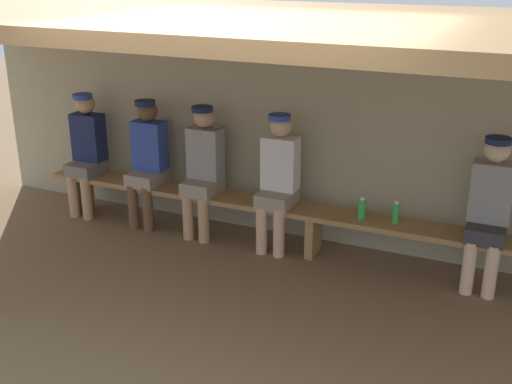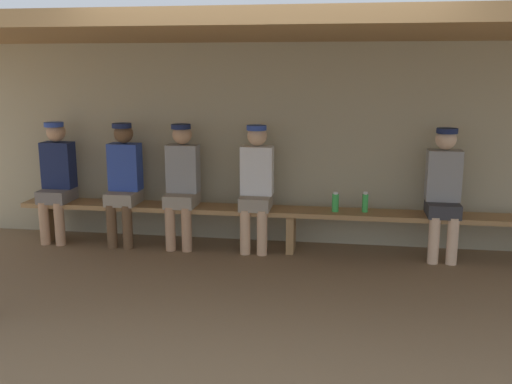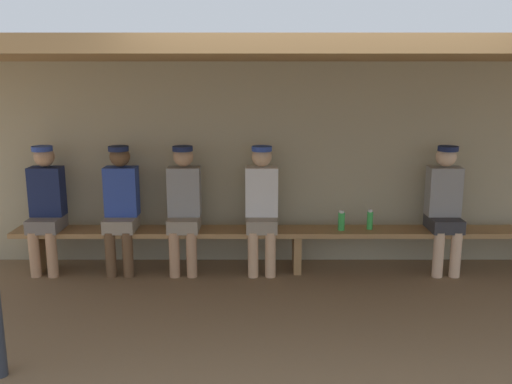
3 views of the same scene
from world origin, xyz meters
name	(u,v)px [view 2 (image 2 of 3)]	position (x,y,z in m)	size (l,w,h in m)	color
ground_plane	(273,308)	(0.00, 0.00, 0.00)	(24.00, 24.00, 0.00)	brown
back_wall	(296,144)	(0.00, 2.00, 1.10)	(8.00, 0.20, 2.20)	tan
dugout_roof	(284,29)	(0.00, 0.70, 2.26)	(8.00, 2.80, 0.12)	#9E7547
bench	(291,216)	(0.00, 1.55, 0.39)	(6.00, 0.36, 0.46)	#9E7547
player_leftmost	(256,182)	(-0.38, 1.55, 0.75)	(0.34, 0.42, 1.34)	gray
player_shirtless_tan	(124,178)	(-1.86, 1.55, 0.75)	(0.34, 0.42, 1.34)	gray
player_near_post	(444,187)	(1.54, 1.55, 0.75)	(0.34, 0.42, 1.34)	#333338
player_middle	(182,180)	(-1.19, 1.55, 0.75)	(0.34, 0.42, 1.34)	gray
player_rightmost	(57,176)	(-2.64, 1.55, 0.75)	(0.34, 0.42, 1.34)	slate
water_bottle_clear	(365,203)	(0.77, 1.56, 0.56)	(0.06, 0.06, 0.21)	green
water_bottle_orange	(335,202)	(0.46, 1.53, 0.56)	(0.07, 0.07, 0.21)	green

